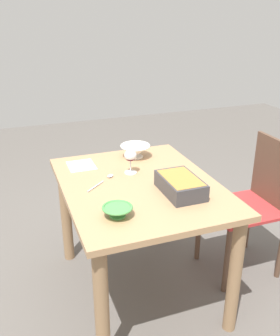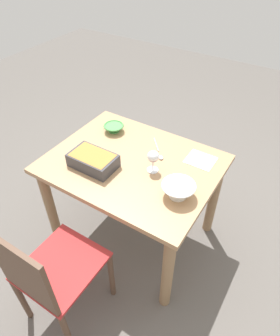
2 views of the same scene
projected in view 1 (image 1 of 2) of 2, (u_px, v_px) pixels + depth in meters
ground_plane at (139, 288)px, 2.47m from camera, size 8.00×8.00×0.00m
dining_table at (139, 204)px, 2.22m from camera, size 1.10×0.86×0.76m
chair at (254, 201)px, 2.50m from camera, size 0.40×0.45×0.92m
wine_glass at (130, 157)px, 2.26m from camera, size 0.07×0.07×0.15m
casserole_dish at (180, 184)px, 2.04m from camera, size 0.30×0.19×0.09m
mixing_bowl at (135, 150)px, 2.52m from camera, size 0.20×0.20×0.09m
small_bowl at (117, 210)px, 1.81m from camera, size 0.15×0.15×0.06m
serving_spoon at (105, 179)px, 2.20m from camera, size 0.18×0.20×0.01m
napkin at (81, 165)px, 2.41m from camera, size 0.19×0.17×0.00m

